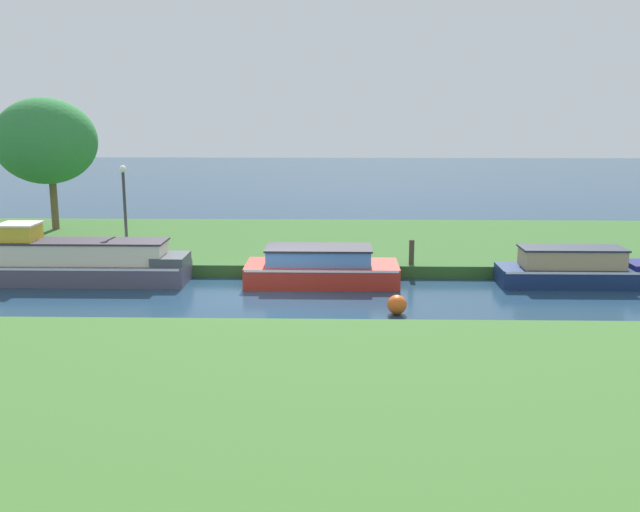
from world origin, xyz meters
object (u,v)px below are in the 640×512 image
at_px(mooring_post_near, 412,252).
at_px(channel_buoy, 397,305).
at_px(red_barge, 321,268).
at_px(mooring_post_far, 352,256).
at_px(navy_narrowboat, 577,269).
at_px(slate_cruiser, 72,263).
at_px(lamp_post, 125,201).
at_px(willow_tree_left, 45,141).

bearing_deg(mooring_post_near, channel_buoy, -100.46).
relative_size(red_barge, mooring_post_far, 8.66).
distance_m(navy_narrowboat, slate_cruiser, 16.01).
bearing_deg(mooring_post_far, mooring_post_near, 0.00).
distance_m(red_barge, mooring_post_far, 1.52).
bearing_deg(lamp_post, channel_buoy, -30.16).
distance_m(willow_tree_left, channel_buoy, 17.82).
relative_size(red_barge, slate_cruiser, 0.61).
height_order(slate_cruiser, mooring_post_far, slate_cruiser).
bearing_deg(willow_tree_left, mooring_post_near, -23.30).
bearing_deg(mooring_post_far, willow_tree_left, 153.50).
xyz_separation_m(red_barge, slate_cruiser, (-7.97, 0.00, 0.11)).
relative_size(red_barge, lamp_post, 1.50).
height_order(red_barge, slate_cruiser, slate_cruiser).
height_order(lamp_post, mooring_post_near, lamp_post).
distance_m(navy_narrowboat, willow_tree_left, 21.24).
height_order(lamp_post, channel_buoy, lamp_post).
distance_m(lamp_post, channel_buoy, 10.40).
bearing_deg(channel_buoy, slate_cruiser, 161.47).
xyz_separation_m(navy_narrowboat, lamp_post, (-14.72, 1.73, 1.88)).
xyz_separation_m(red_barge, mooring_post_near, (2.97, 1.15, 0.30)).
bearing_deg(navy_narrowboat, mooring_post_far, 170.78).
bearing_deg(red_barge, willow_tree_left, 147.36).
xyz_separation_m(lamp_post, channel_buoy, (8.81, -5.12, -2.12)).
relative_size(slate_cruiser, channel_buoy, 14.72).
bearing_deg(slate_cruiser, mooring_post_near, 5.98).
xyz_separation_m(red_barge, willow_tree_left, (-11.53, 7.39, 3.62)).
distance_m(red_barge, channel_buoy, 4.01).
distance_m(willow_tree_left, mooring_post_near, 16.13).
relative_size(red_barge, willow_tree_left, 0.87).
xyz_separation_m(navy_narrowboat, slate_cruiser, (-16.01, 0.00, 0.12)).
height_order(slate_cruiser, mooring_post_near, slate_cruiser).
xyz_separation_m(willow_tree_left, mooring_post_near, (14.50, -6.24, -3.32)).
bearing_deg(mooring_post_near, willow_tree_left, 156.70).
bearing_deg(navy_narrowboat, lamp_post, 173.29).
height_order(navy_narrowboat, mooring_post_far, navy_narrowboat).
bearing_deg(red_barge, mooring_post_near, 21.12).
distance_m(mooring_post_far, channel_buoy, 4.69).
xyz_separation_m(red_barge, mooring_post_far, (0.99, 1.15, 0.16)).
relative_size(slate_cruiser, mooring_post_far, 14.14).
height_order(navy_narrowboat, slate_cruiser, slate_cruiser).
height_order(slate_cruiser, willow_tree_left, willow_tree_left).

